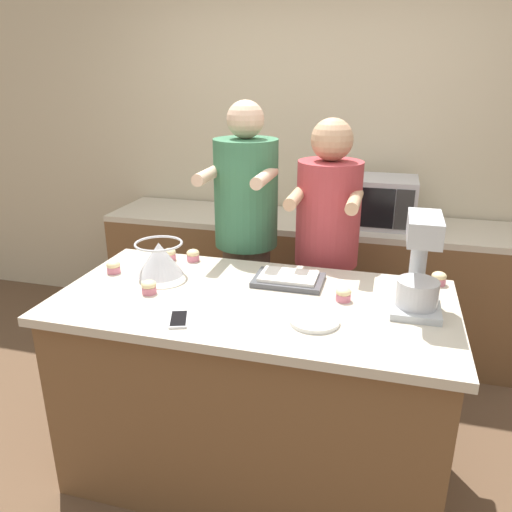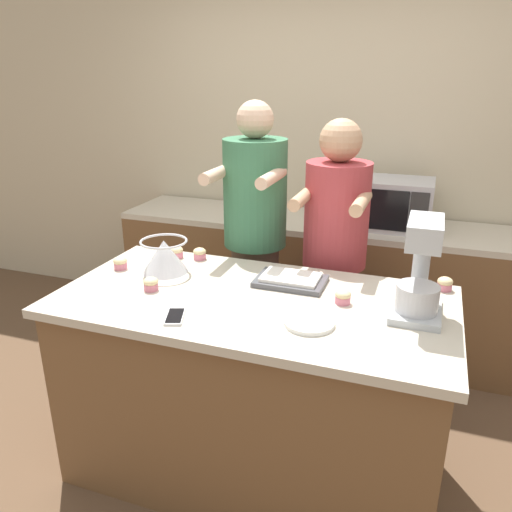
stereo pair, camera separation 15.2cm
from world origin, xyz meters
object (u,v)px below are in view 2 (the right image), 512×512
Objects in this scene: cupcake_5 at (343,297)px; cupcake_4 at (200,253)px; small_plate at (309,323)px; cupcake_1 at (151,284)px; person_right at (334,265)px; stand_mixer at (420,274)px; baking_tray at (291,280)px; cell_phone at (175,317)px; person_left at (255,249)px; cupcake_3 at (177,252)px; cupcake_0 at (120,263)px; cupcake_2 at (445,284)px; microwave_oven at (388,203)px; mixing_bowl at (165,255)px.

cupcake_4 is at bearing 160.59° from cupcake_5.
cupcake_1 is at bearing 173.79° from small_plate.
person_right is 24.39× the size of cupcake_4.
baking_tray is (-0.57, 0.13, -0.16)m from stand_mixer.
cell_phone is at bearing -124.78° from baking_tray.
person_left is 0.47m from cupcake_3.
cupcake_0 and cupcake_2 have the same top height.
person_right is at bearing -107.04° from microwave_oven.
person_right reaches higher than cupcake_0.
microwave_oven is 7.96× the size of cupcake_0.
person_left is at bearing 48.58° from cupcake_0.
cupcake_3 reaches higher than baking_tray.
cupcake_1 is at bearing -153.59° from baking_tray.
mixing_bowl reaches higher than cupcake_3.
mixing_bowl is at bearing -77.90° from cupcake_3.
person_left is 0.80m from cupcake_1.
baking_tray is 0.60m from cell_phone.
microwave_oven is at bearing 68.01° from cell_phone.
cupcake_5 is at bearing -19.41° from cupcake_4.
cupcake_2 is (0.36, -0.99, -0.11)m from microwave_oven.
mixing_bowl is 1.33m from cupcake_2.
cell_phone is (-0.34, -0.50, -0.01)m from baking_tray.
cell_phone is 2.35× the size of cupcake_2.
microwave_oven reaches higher than cupcake_5.
cupcake_0 is at bearing -133.08° from microwave_oven.
cell_phone is 1.22m from cupcake_2.
cupcake_2 is 0.51m from cupcake_5.
small_plate is at bearing -63.85° from baking_tray.
stand_mixer reaches higher than cupcake_3.
baking_tray is at bearing -103.52° from person_right.
person_right is 7.08× the size of mixing_bowl.
cell_phone is at bearing -158.08° from stand_mixer.
stand_mixer is (0.92, -0.60, 0.20)m from person_left.
stand_mixer is 5.97× the size of cupcake_2.
cupcake_5 is at bearing -178.99° from stand_mixer.
microwave_oven is 7.96× the size of cupcake_5.
small_plate is 2.96× the size of cupcake_2.
person_right is 24.39× the size of cupcake_5.
cupcake_0 is 0.31m from cupcake_3.
cupcake_3 is (-0.67, 0.13, 0.01)m from baking_tray.
cupcake_4 and cupcake_5 have the same top height.
microwave_oven reaches higher than cupcake_2.
person_right is 0.63m from cupcake_5.
cupcake_4 is at bearing 165.80° from stand_mixer.
person_right is 24.39× the size of cupcake_1.
microwave_oven is 2.69× the size of small_plate.
mixing_bowl is at bearing 159.45° from small_plate.
small_plate is at bearing -6.21° from cupcake_1.
cupcake_4 is at bearing -121.81° from person_left.
cupcake_1 and cupcake_5 have the same top height.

